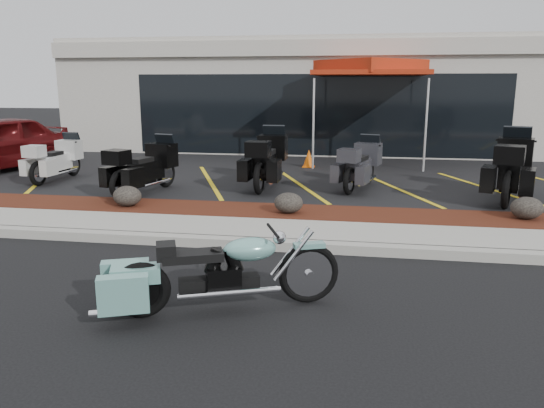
% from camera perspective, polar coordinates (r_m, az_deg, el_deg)
% --- Properties ---
extents(ground, '(90.00, 90.00, 0.00)m').
position_cam_1_polar(ground, '(7.39, -2.13, -6.91)').
color(ground, black).
rests_on(ground, ground).
extents(curb, '(24.00, 0.25, 0.15)m').
position_cam_1_polar(curb, '(8.21, -0.89, -4.33)').
color(curb, gray).
rests_on(curb, ground).
extents(sidewalk, '(24.00, 1.20, 0.15)m').
position_cam_1_polar(sidewalk, '(8.87, -0.08, -3.02)').
color(sidewalk, gray).
rests_on(sidewalk, ground).
extents(mulch_bed, '(24.00, 1.20, 0.16)m').
position_cam_1_polar(mulch_bed, '(10.01, 1.05, -1.14)').
color(mulch_bed, '#38150C').
rests_on(mulch_bed, ground).
extents(upper_lot, '(26.00, 9.60, 0.15)m').
position_cam_1_polar(upper_lot, '(15.28, 4.00, 3.67)').
color(upper_lot, black).
rests_on(upper_lot, ground).
extents(dealership_building, '(18.00, 8.16, 4.00)m').
position_cam_1_polar(dealership_building, '(21.34, 5.72, 11.44)').
color(dealership_building, '#A5A095').
rests_on(dealership_building, ground).
extents(boulder_left, '(0.56, 0.47, 0.40)m').
position_cam_1_polar(boulder_left, '(10.69, -15.31, 0.83)').
color(boulder_left, black).
rests_on(boulder_left, mulch_bed).
extents(boulder_mid, '(0.54, 0.45, 0.38)m').
position_cam_1_polar(boulder_mid, '(9.77, 1.79, 0.13)').
color(boulder_mid, black).
rests_on(boulder_mid, mulch_bed).
extents(boulder_right, '(0.56, 0.46, 0.39)m').
position_cam_1_polar(boulder_right, '(10.36, 25.73, -0.39)').
color(boulder_right, black).
rests_on(boulder_right, mulch_bed).
extents(hero_cruiser, '(2.73, 1.61, 0.94)m').
position_cam_1_polar(hero_cruiser, '(6.12, 3.99, -6.54)').
color(hero_cruiser, '#69A49C').
rests_on(hero_cruiser, ground).
extents(touring_white, '(0.86, 1.99, 1.14)m').
position_cam_1_polar(touring_white, '(14.67, -20.70, 5.04)').
color(touring_white, silver).
rests_on(touring_white, upper_lot).
extents(touring_black_front, '(1.36, 2.27, 1.24)m').
position_cam_1_polar(touring_black_front, '(12.44, -11.40, 4.59)').
color(touring_black_front, black).
rests_on(touring_black_front, upper_lot).
extents(touring_black_mid, '(0.96, 2.38, 1.37)m').
position_cam_1_polar(touring_black_mid, '(13.04, 0.20, 5.50)').
color(touring_black_mid, black).
rests_on(touring_black_mid, upper_lot).
extents(touring_grey, '(1.34, 2.18, 1.19)m').
position_cam_1_polar(touring_grey, '(12.87, 10.42, 4.79)').
color(touring_grey, '#313237').
rests_on(touring_grey, upper_lot).
extents(touring_black_rear, '(1.69, 2.68, 1.46)m').
position_cam_1_polar(touring_black_rear, '(12.75, 24.65, 4.37)').
color(touring_black_rear, black).
rests_on(touring_black_rear, upper_lot).
extents(traffic_cone, '(0.41, 0.41, 0.51)m').
position_cam_1_polar(traffic_cone, '(15.31, 3.97, 4.94)').
color(traffic_cone, '#E85D07').
rests_on(traffic_cone, upper_lot).
extents(popup_canopy, '(3.58, 3.58, 3.03)m').
position_cam_1_polar(popup_canopy, '(16.35, 10.51, 14.03)').
color(popup_canopy, silver).
rests_on(popup_canopy, upper_lot).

